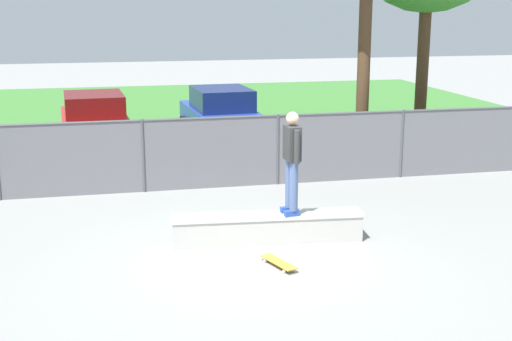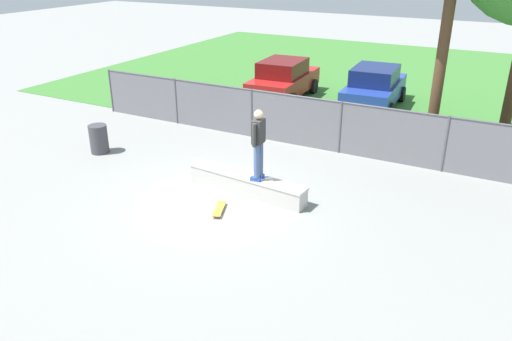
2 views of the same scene
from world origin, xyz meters
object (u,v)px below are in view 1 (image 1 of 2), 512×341
skateboard (279,262)px  car_blue (221,115)px  concrete_ledge (268,228)px  car_red (95,122)px  skateboarder (292,158)px

skateboard → car_blue: bearing=85.4°
concrete_ledge → car_red: size_ratio=0.80×
car_blue → car_red: bearing=-172.7°
skateboard → skateboarder: bearing=65.1°
car_red → car_blue: 3.77m
skateboard → car_blue: size_ratio=0.19×
skateboard → car_blue: 10.38m
skateboard → car_blue: (0.84, 10.32, 0.77)m
skateboarder → skateboard: (-0.50, -1.09, -1.46)m
car_red → concrete_ledge: bearing=-70.8°
skateboard → car_red: bearing=106.4°
concrete_ledge → car_blue: bearing=85.4°
car_red → skateboard: bearing=-73.6°
skateboarder → car_blue: 9.27m
concrete_ledge → car_blue: 9.18m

